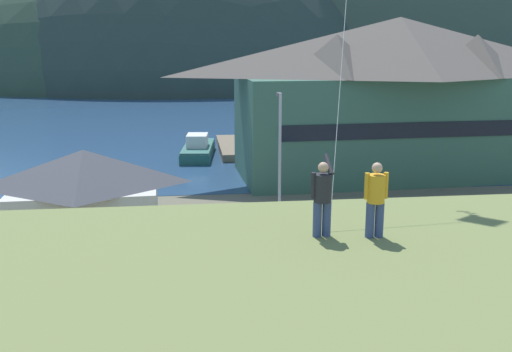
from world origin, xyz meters
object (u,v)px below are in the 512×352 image
moored_boat_wharfside (198,149)px  person_companion (376,197)px  parked_car_corner_spot (388,282)px  wharf_dock (236,147)px  storage_shed_near_lot (86,199)px  parking_light_pole (280,151)px  parked_car_front_row_red (371,232)px  parked_car_mid_row_center (137,288)px  harbor_lodge (397,93)px  parked_car_lone_by_shed (257,236)px  parked_car_back_row_right (262,276)px  person_kite_flyer (322,196)px

moored_boat_wharfside → person_companion: 40.81m
parked_car_corner_spot → wharf_dock: bearing=95.5°
storage_shed_near_lot → person_companion: bearing=-61.2°
parking_light_pole → storage_shed_near_lot: bearing=-166.2°
storage_shed_near_lot → parking_light_pole: bearing=13.8°
parked_car_front_row_red → parked_car_corner_spot: same height
parked_car_mid_row_center → parking_light_pole: parking_light_pole is taller
harbor_lodge → wharf_dock: 17.16m
wharf_dock → parked_car_mid_row_center: parked_car_mid_row_center is taller
moored_boat_wharfside → person_companion: bearing=-85.4°
storage_shed_near_lot → wharf_dock: (9.73, 25.63, -2.35)m
parked_car_lone_by_shed → person_companion: size_ratio=2.47×
parked_car_front_row_red → parked_car_mid_row_center: (-11.14, -5.48, 0.00)m
parked_car_corner_spot → parked_car_lone_by_shed: size_ratio=1.00×
parked_car_corner_spot → parked_car_back_row_right: bearing=166.6°
parked_car_corner_spot → person_kite_flyer: size_ratio=2.31×
moored_boat_wharfside → parked_car_corner_spot: moored_boat_wharfside is taller
parked_car_corner_spot → parked_car_back_row_right: same height
harbor_lodge → wharf_dock: size_ratio=2.42×
harbor_lodge → parked_car_corner_spot: 24.68m
parked_car_lone_by_shed → parked_car_back_row_right: bearing=-94.8°
harbor_lodge → parked_car_back_row_right: 25.75m
parked_car_lone_by_shed → person_kite_flyer: (-0.31, -14.74, 6.06)m
moored_boat_wharfside → storage_shed_near_lot: bearing=-104.7°
harbor_lodge → person_companion: bearing=-110.8°
parked_car_front_row_red → parked_car_back_row_right: bearing=-141.6°
wharf_dock → parked_car_front_row_red: (4.43, -27.76, 0.71)m
parked_car_front_row_red → person_companion: (-4.85, -14.84, 6.05)m
person_kite_flyer → person_companion: size_ratio=1.07×
parked_car_back_row_right → person_companion: 11.73m
person_companion → person_kite_flyer: bearing=170.5°
wharf_dock → harbor_lodge: bearing=-44.2°
storage_shed_near_lot → parked_car_mid_row_center: bearing=-68.3°
parked_car_back_row_right → parked_car_lone_by_shed: bearing=85.2°
person_companion → parking_light_pole: bearing=87.3°
parked_car_corner_spot → person_companion: bearing=-112.5°
harbor_lodge → person_kite_flyer: (-13.11, -31.22, 0.72)m
wharf_dock → storage_shed_near_lot: bearing=-110.8°
wharf_dock → parked_car_lone_by_shed: size_ratio=2.49×
person_companion → parked_car_lone_by_shed: bearing=93.4°
parked_car_mid_row_center → person_companion: 12.79m
parked_car_front_row_red → person_companion: size_ratio=2.45×
parked_car_corner_spot → parked_car_mid_row_center: same height
parked_car_front_row_red → harbor_lodge: bearing=66.9°
parked_car_front_row_red → wharf_dock: bearing=99.1°
wharf_dock → person_companion: size_ratio=6.13×
parking_light_pole → parked_car_front_row_red: bearing=-49.8°
harbor_lodge → parking_light_pole: (-11.00, -11.92, -2.00)m
moored_boat_wharfside → parked_car_corner_spot: size_ratio=1.92×
parked_car_mid_row_center → parked_car_back_row_right: same height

